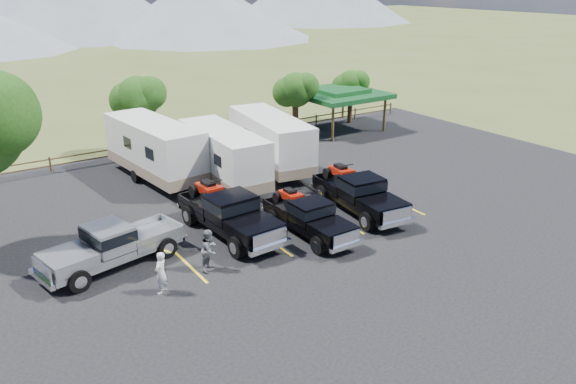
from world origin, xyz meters
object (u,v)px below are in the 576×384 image
rig_center (308,216)px  person_a (161,273)px  trailer_left (155,150)px  rig_left (228,212)px  pickup_silver (113,245)px  trailer_center (224,156)px  pavilion (339,94)px  rig_right (358,192)px  trailer_right (271,142)px  person_b (210,250)px

rig_center → person_a: (-7.58, -1.17, -0.04)m
rig_center → trailer_left: bearing=105.1°
rig_left → pickup_silver: size_ratio=1.05×
trailer_left → trailer_center: bearing=-51.3°
pavilion → rig_right: (-9.47, -13.48, -1.74)m
pickup_silver → person_a: bearing=2.5°
trailer_right → person_b: size_ratio=5.46×
pavilion → trailer_left: bearing=-168.4°
trailer_left → person_a: trailer_left is taller
rig_center → person_b: rig_center is taller
trailer_center → trailer_left: bearing=136.9°
rig_right → pickup_silver: size_ratio=1.02×
pavilion → rig_left: bearing=-142.9°
pavilion → person_b: 23.69m
pavilion → person_a: pavilion is taller
trailer_left → person_a: 13.01m
pavilion → trailer_left: (-16.13, -3.30, -0.96)m
person_a → rig_center: bearing=152.6°
rig_left → rig_center: 3.66m
rig_right → person_b: 9.03m
trailer_center → rig_right: bearing=-59.9°
pavilion → person_a: bearing=-143.3°
trailer_left → trailer_right: (6.52, -2.15, -0.06)m
trailer_left → trailer_right: bearing=-23.8°
person_a → person_b: (2.31, 0.63, 0.04)m
rig_center → pavilion: bearing=47.2°
trailer_center → trailer_right: size_ratio=0.96×
rig_left → rig_center: bearing=-37.5°
pavilion → person_b: bearing=-141.2°
person_a → person_b: bearing=159.1°
trailer_left → pickup_silver: size_ratio=1.57×
trailer_right → pickup_silver: (-11.90, -6.87, -0.79)m
rig_left → person_a: rig_left is taller
rig_left → trailer_left: bearing=86.6°
person_a → trailer_right: bearing=-174.2°
trailer_center → trailer_right: trailer_right is taller
trailer_center → pavilion: bearing=27.9°
rig_center → trailer_left: trailer_left is taller
person_b → rig_center: bearing=-28.7°
rig_right → trailer_left: size_ratio=0.65×
rig_center → person_a: rig_center is taller
pavilion → trailer_left: size_ratio=0.63×
person_b → pickup_silver: bearing=106.8°
pickup_silver → rig_right: bearing=72.7°
rig_left → pickup_silver: rig_left is taller
rig_center → trailer_right: bearing=68.1°
trailer_left → pickup_silver: trailer_left is taller
pickup_silver → trailer_right: bearing=108.3°
rig_center → person_a: bearing=-171.4°
rig_right → trailer_center: bearing=123.7°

